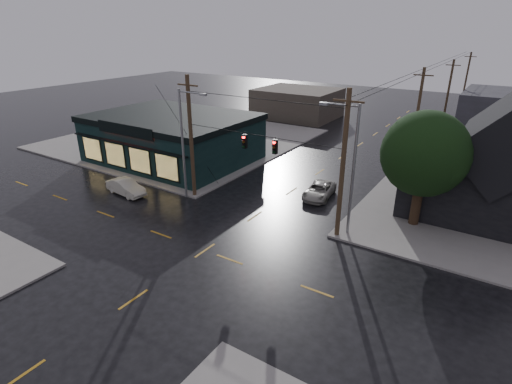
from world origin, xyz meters
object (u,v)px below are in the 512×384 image
Objects in this scene: utility_pole_nw at (195,196)px; utility_pole_ne at (337,236)px; suv_silver at (319,191)px; sedan_cream at (126,187)px; corner_tree at (425,154)px.

utility_pole_ne is at bearing 0.00° from utility_pole_nw.
suv_silver is at bearing 31.74° from utility_pole_nw.
sedan_cream is at bearing -156.16° from suv_silver.
utility_pole_ne is at bearing -131.32° from corner_tree.
utility_pole_nw is 2.33× the size of suv_silver.
sedan_cream is (-18.29, -2.88, 0.67)m from utility_pole_ne.
suv_silver is at bearing -53.69° from sedan_cream.
corner_tree is 18.52m from utility_pole_nw.
corner_tree is at bearing -13.69° from suv_silver.
utility_pole_nw is 13.00m from utility_pole_ne.
utility_pole_nw is at bearing -155.01° from suv_silver.
utility_pole_ne is at bearing -61.86° from suv_silver.
utility_pole_ne is (-4.08, -4.64, -5.45)m from corner_tree.
corner_tree is 2.05× the size of sedan_cream.
utility_pole_nw is at bearing -55.73° from sedan_cream.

